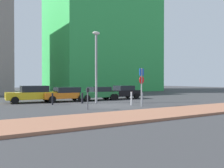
% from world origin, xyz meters
% --- Properties ---
extents(ground_plane, '(120.00, 120.00, 0.00)m').
position_xyz_m(ground_plane, '(0.00, 0.00, 0.00)').
color(ground_plane, '#38383A').
extents(sidewalk_brick, '(40.00, 3.53, 0.14)m').
position_xyz_m(sidewalk_brick, '(0.00, -5.95, 0.07)').
color(sidewalk_brick, '#9E664C').
rests_on(sidewalk_brick, ground).
extents(parked_car_yellow, '(4.48, 2.13, 1.55)m').
position_xyz_m(parked_car_yellow, '(-4.86, 5.90, 0.81)').
color(parked_car_yellow, gold).
rests_on(parked_car_yellow, ground).
extents(parked_car_orange, '(4.13, 2.01, 1.38)m').
position_xyz_m(parked_car_orange, '(-1.90, 5.41, 0.74)').
color(parked_car_orange, orange).
rests_on(parked_car_orange, ground).
extents(parked_car_green, '(4.36, 2.05, 1.37)m').
position_xyz_m(parked_car_green, '(1.52, 5.28, 0.72)').
color(parked_car_green, '#237238').
rests_on(parked_car_green, ground).
extents(parked_car_black, '(4.14, 2.02, 1.48)m').
position_xyz_m(parked_car_black, '(4.67, 5.34, 0.77)').
color(parked_car_black, black).
rests_on(parked_car_black, ground).
extents(parking_sign_post, '(0.58, 0.20, 2.99)m').
position_xyz_m(parking_sign_post, '(1.83, -1.83, 1.88)').
color(parking_sign_post, gray).
rests_on(parking_sign_post, ground).
extents(parking_meter, '(0.18, 0.14, 1.50)m').
position_xyz_m(parking_meter, '(-2.68, -1.61, 0.96)').
color(parking_meter, '#4C4C51').
rests_on(parking_meter, ground).
extents(street_lamp, '(0.70, 0.36, 6.43)m').
position_xyz_m(street_lamp, '(-0.03, 2.39, 3.82)').
color(street_lamp, gray).
rests_on(street_lamp, ground).
extents(traffic_bollard_near, '(0.14, 0.14, 0.98)m').
position_xyz_m(traffic_bollard_near, '(-3.88, 2.79, 0.49)').
color(traffic_bollard_near, black).
rests_on(traffic_bollard_near, ground).
extents(traffic_bollard_mid, '(0.13, 0.13, 1.10)m').
position_xyz_m(traffic_bollard_mid, '(1.58, -0.82, 0.55)').
color(traffic_bollard_mid, '#B7B7BC').
rests_on(traffic_bollard_mid, ground).
extents(traffic_bollard_far, '(0.15, 0.15, 0.97)m').
position_xyz_m(traffic_bollard_far, '(3.26, -0.02, 0.49)').
color(traffic_bollard_far, '#B7B7BC').
rests_on(traffic_bollard_far, ground).
extents(traffic_bollard_edge, '(0.17, 0.17, 0.93)m').
position_xyz_m(traffic_bollard_edge, '(-1.28, 2.65, 0.46)').
color(traffic_bollard_edge, black).
rests_on(traffic_bollard_edge, ground).
extents(building_colorful_midrise, '(19.96, 17.93, 26.98)m').
position_xyz_m(building_colorful_midrise, '(13.42, 27.75, 13.49)').
color(building_colorful_midrise, green).
rests_on(building_colorful_midrise, ground).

